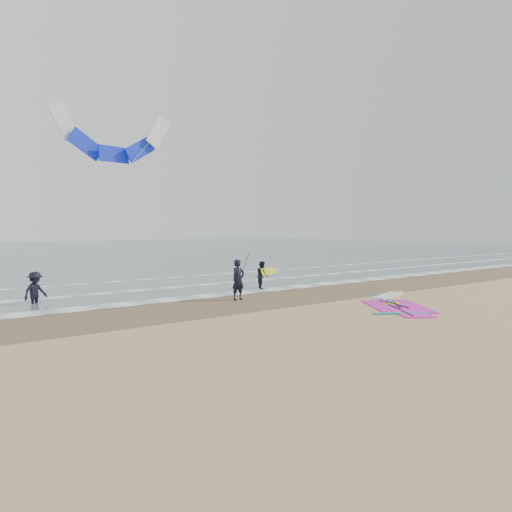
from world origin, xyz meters
TOP-DOWN VIEW (x-y plane):
  - ground at (0.00, 0.00)m, footprint 120.00×120.00m
  - sea_water at (0.00, 48.00)m, footprint 120.00×80.00m
  - wet_sand_band at (0.00, 6.00)m, footprint 120.00×5.00m
  - foam_waterline at (0.00, 10.44)m, footprint 120.00×9.15m
  - windsurf_rig at (4.05, 1.43)m, footprint 5.48×5.19m
  - person_standing at (-1.30, 6.41)m, footprint 0.77×0.56m
  - person_walking at (1.77, 8.76)m, footprint 0.86×0.94m
  - person_wading at (-9.50, 10.69)m, footprint 1.37×1.21m
  - held_pole at (-1.00, 6.41)m, footprint 0.17×0.86m
  - carried_kiteboard at (2.17, 8.66)m, footprint 1.30×0.51m
  - surf_kite at (-5.04, 13.09)m, footprint 7.84×2.72m

SIDE VIEW (x-z plane):
  - ground at x=0.00m, z-range 0.00..0.00m
  - wet_sand_band at x=0.00m, z-range 0.00..0.01m
  - sea_water at x=0.00m, z-range 0.00..0.02m
  - foam_waterline at x=0.00m, z-range 0.02..0.04m
  - windsurf_rig at x=4.05m, z-range -0.03..0.10m
  - person_walking at x=1.77m, z-range 0.00..1.57m
  - person_wading at x=-9.50m, z-range 0.00..1.84m
  - person_standing at x=-1.30m, z-range 0.00..1.96m
  - carried_kiteboard at x=2.17m, z-range 0.80..1.19m
  - held_pole at x=-1.00m, z-range 0.53..2.35m
  - surf_kite at x=-5.04m, z-range 3.81..12.46m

